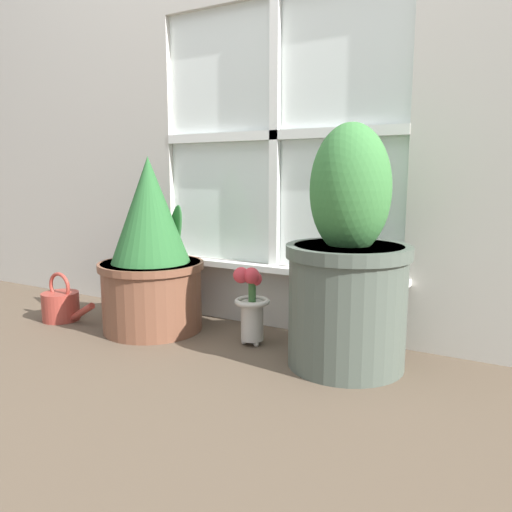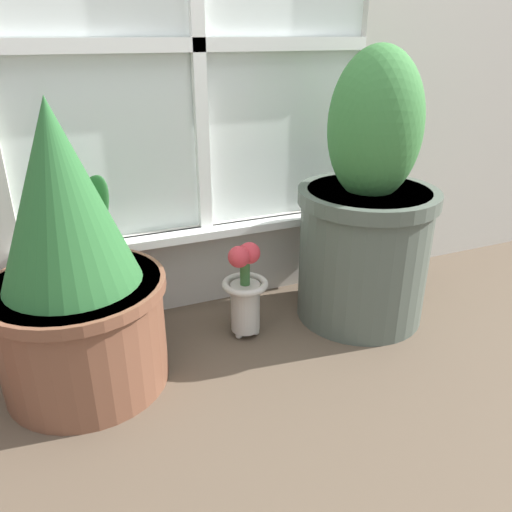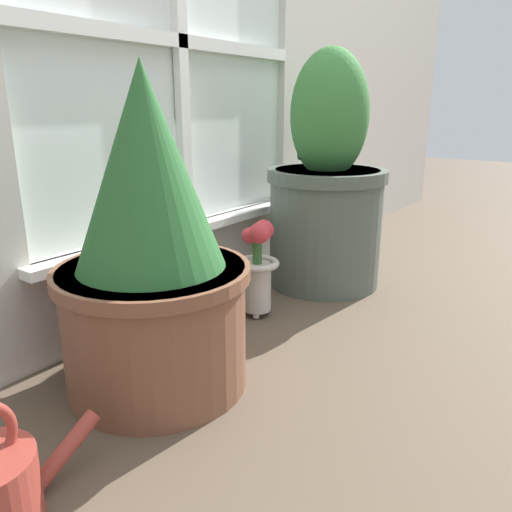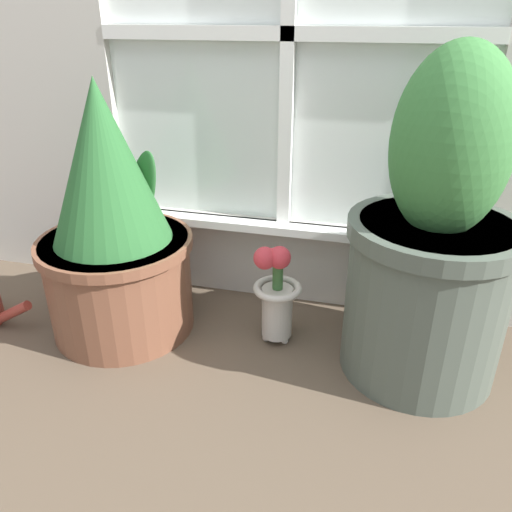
# 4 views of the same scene
# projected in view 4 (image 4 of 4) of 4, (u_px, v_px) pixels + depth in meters

# --- Properties ---
(ground_plane) EXTENTS (10.00, 10.00, 0.00)m
(ground_plane) POSITION_uv_depth(u_px,v_px,m) (231.00, 416.00, 1.11)
(ground_plane) COLOR brown
(potted_plant_left) EXTENTS (0.41, 0.41, 0.68)m
(potted_plant_left) POSITION_uv_depth(u_px,v_px,m) (113.00, 230.00, 1.30)
(potted_plant_left) COLOR brown
(potted_plant_left) RESTS_ON ground_plane
(potted_plant_right) EXTENTS (0.39, 0.39, 0.77)m
(potted_plant_right) POSITION_uv_depth(u_px,v_px,m) (433.00, 252.00, 1.13)
(potted_plant_right) COLOR #4C564C
(potted_plant_right) RESTS_ON ground_plane
(flower_vase) EXTENTS (0.13, 0.13, 0.29)m
(flower_vase) POSITION_uv_depth(u_px,v_px,m) (276.00, 289.00, 1.30)
(flower_vase) COLOR #BCB7AD
(flower_vase) RESTS_ON ground_plane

